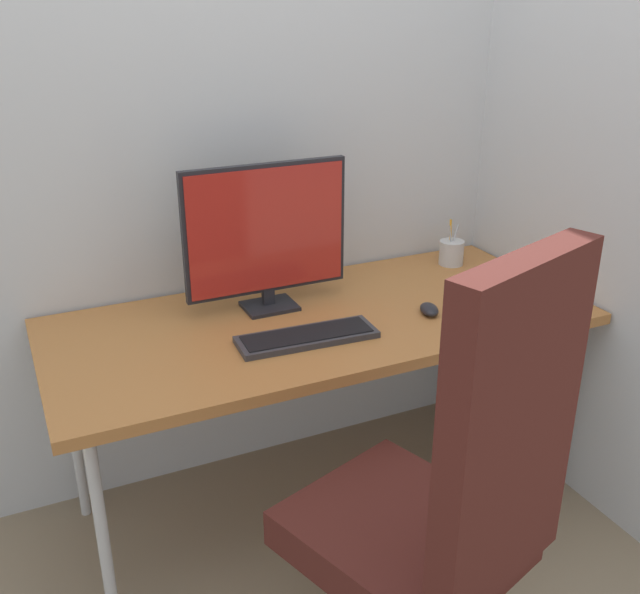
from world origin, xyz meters
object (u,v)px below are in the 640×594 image
(office_chair, at_px, (445,502))
(mouse, at_px, (429,309))
(pen_holder, at_px, (451,252))
(notebook, at_px, (478,302))
(monitor, at_px, (266,233))
(keyboard, at_px, (307,337))

(office_chair, xyz_separation_m, mouse, (0.39, 0.68, 0.11))
(pen_holder, relative_size, notebook, 0.90)
(monitor, bearing_deg, pen_holder, 6.29)
(monitor, distance_m, pen_holder, 0.78)
(office_chair, distance_m, monitor, 1.00)
(monitor, relative_size, notebook, 2.87)
(office_chair, relative_size, monitor, 2.32)
(mouse, distance_m, notebook, 0.18)
(monitor, relative_size, mouse, 5.80)
(office_chair, xyz_separation_m, keyboard, (-0.03, 0.67, 0.11))
(keyboard, distance_m, pen_holder, 0.82)
(mouse, xyz_separation_m, notebook, (0.18, -0.00, -0.01))
(office_chair, relative_size, pen_holder, 7.38)
(keyboard, bearing_deg, pen_holder, 25.56)
(monitor, xyz_separation_m, mouse, (0.43, -0.26, -0.23))
(mouse, xyz_separation_m, pen_holder, (0.32, 0.34, 0.03))
(keyboard, bearing_deg, mouse, 0.96)
(monitor, relative_size, keyboard, 1.26)
(pen_holder, distance_m, notebook, 0.37)
(monitor, xyz_separation_m, keyboard, (0.01, -0.27, -0.24))
(keyboard, bearing_deg, monitor, 93.04)
(keyboard, xyz_separation_m, notebook, (0.60, 0.01, -0.00))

